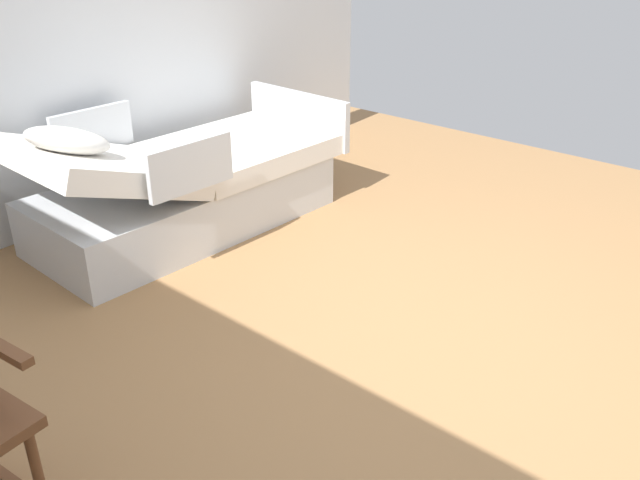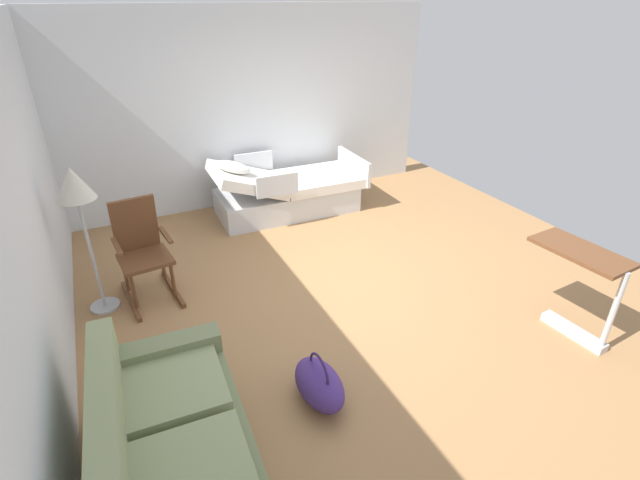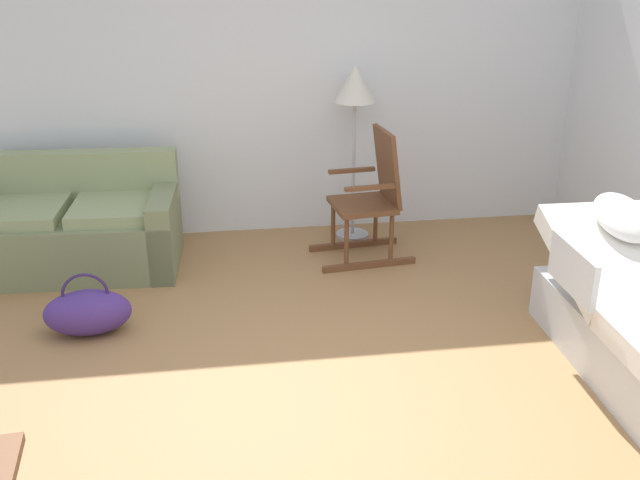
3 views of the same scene
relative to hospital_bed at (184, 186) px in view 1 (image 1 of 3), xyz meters
The scene contains 3 objects.
ground_plane 2.00m from the hospital_bed, behind, with size 6.56×6.56×0.00m, color #9E7247.
side_wall 1.27m from the hospital_bed, 16.67° to the left, with size 0.10×5.45×2.70m, color silver.
hospital_bed is the anchor object (origin of this frame).
Camera 1 is at (-1.35, 2.32, 1.92)m, focal length 38.05 mm.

